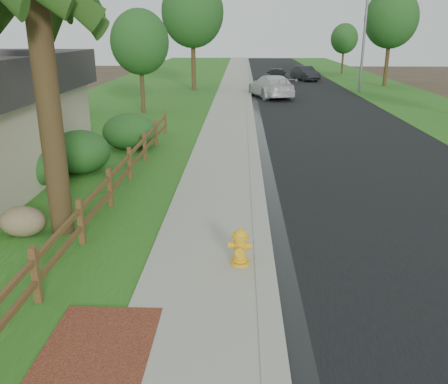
{
  "coord_description": "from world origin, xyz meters",
  "views": [
    {
      "loc": [
        -0.11,
        -6.7,
        4.54
      ],
      "look_at": [
        -0.47,
        3.13,
        1.19
      ],
      "focal_mm": 38.0,
      "sensor_mm": 36.0,
      "label": 1
    }
  ],
  "objects_px": {
    "ranch_fence": "(121,173)",
    "white_suv": "(271,86)",
    "dark_car_mid": "(277,75)",
    "streetlight": "(363,17)",
    "fire_hydrant": "(240,247)"
  },
  "relations": [
    {
      "from": "ranch_fence",
      "to": "white_suv",
      "type": "bearing_deg",
      "value": 75.39
    },
    {
      "from": "ranch_fence",
      "to": "white_suv",
      "type": "height_order",
      "value": "white_suv"
    },
    {
      "from": "ranch_fence",
      "to": "dark_car_mid",
      "type": "height_order",
      "value": "dark_car_mid"
    },
    {
      "from": "dark_car_mid",
      "to": "streetlight",
      "type": "xyz_separation_m",
      "value": [
        5.87,
        -5.88,
        4.74
      ]
    },
    {
      "from": "fire_hydrant",
      "to": "dark_car_mid",
      "type": "bearing_deg",
      "value": 84.92
    },
    {
      "from": "fire_hydrant",
      "to": "dark_car_mid",
      "type": "relative_size",
      "value": 0.19
    },
    {
      "from": "dark_car_mid",
      "to": "streetlight",
      "type": "height_order",
      "value": "streetlight"
    },
    {
      "from": "white_suv",
      "to": "dark_car_mid",
      "type": "relative_size",
      "value": 1.24
    },
    {
      "from": "ranch_fence",
      "to": "dark_car_mid",
      "type": "relative_size",
      "value": 3.9
    },
    {
      "from": "fire_hydrant",
      "to": "streetlight",
      "type": "height_order",
      "value": "streetlight"
    },
    {
      "from": "ranch_fence",
      "to": "streetlight",
      "type": "distance_m",
      "value": 28.22
    },
    {
      "from": "white_suv",
      "to": "dark_car_mid",
      "type": "height_order",
      "value": "white_suv"
    },
    {
      "from": "dark_car_mid",
      "to": "ranch_fence",
      "type": "bearing_deg",
      "value": 79.84
    },
    {
      "from": "ranch_fence",
      "to": "dark_car_mid",
      "type": "distance_m",
      "value": 31.41
    },
    {
      "from": "dark_car_mid",
      "to": "streetlight",
      "type": "distance_m",
      "value": 9.56
    }
  ]
}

